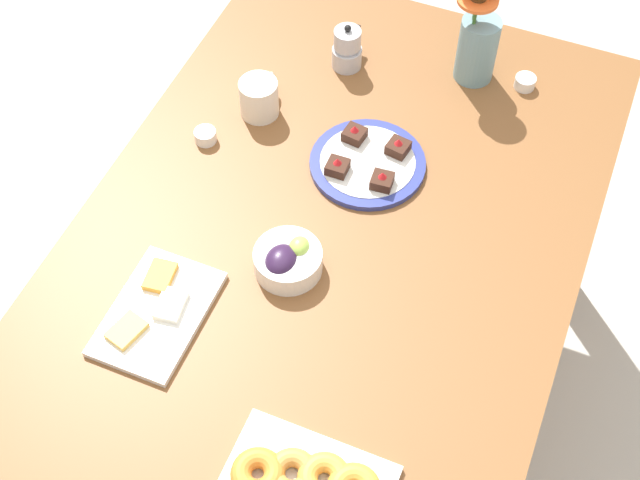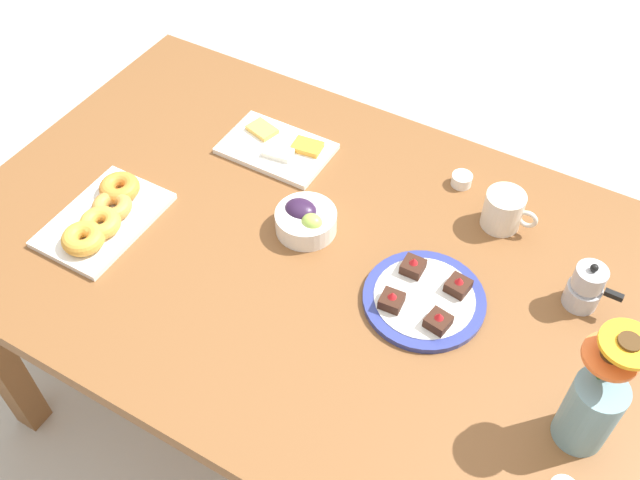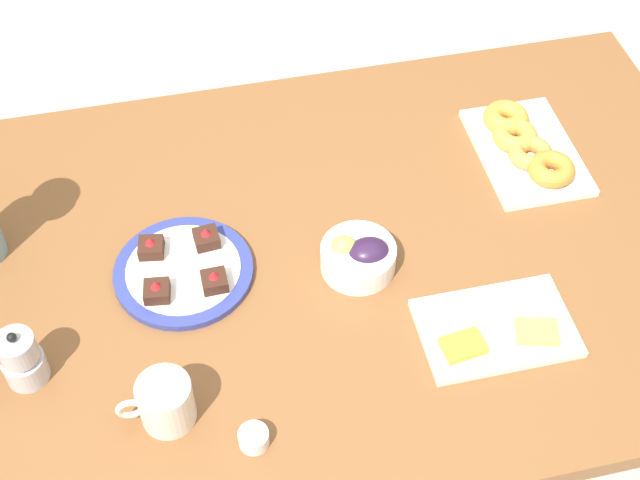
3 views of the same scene
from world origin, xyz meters
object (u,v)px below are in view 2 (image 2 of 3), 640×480
jam_cup_berry (462,179)px  dessert_plate (424,298)px  moka_pot (586,288)px  grape_bowl (305,220)px  cheese_platter (278,148)px  dining_table (320,277)px  croissant_platter (104,216)px  coffee_mug (504,210)px  flower_vase (592,406)px

jam_cup_berry → dessert_plate: bearing=-79.5°
dessert_plate → moka_pot: 0.32m
grape_bowl → moka_pot: 0.59m
grape_bowl → dessert_plate: (0.31, -0.05, -0.02)m
cheese_platter → jam_cup_berry: (0.43, 0.11, 0.01)m
cheese_platter → moka_pot: (0.77, -0.09, 0.04)m
dining_table → jam_cup_berry: (0.18, 0.35, 0.10)m
jam_cup_berry → dining_table: bearing=-117.8°
croissant_platter → dessert_plate: dessert_plate is taller
jam_cup_berry → dessert_plate: dessert_plate is taller
grape_bowl → croissant_platter: 0.45m
cheese_platter → dessert_plate: dessert_plate is taller
grape_bowl → moka_pot: bearing=10.0°
jam_cup_berry → grape_bowl: bearing=-128.8°
dining_table → moka_pot: size_ratio=13.45×
coffee_mug → jam_cup_berry: (-0.12, 0.07, -0.03)m
flower_vase → croissant_platter: bearing=-178.5°
cheese_platter → grape_bowl: bearing=-44.6°
cheese_platter → moka_pot: size_ratio=2.18×
grape_bowl → jam_cup_berry: 0.39m
grape_bowl → flower_vase: (0.66, -0.18, 0.07)m
cheese_platter → moka_pot: moka_pot is taller
cheese_platter → croissant_platter: (-0.20, -0.39, 0.01)m
croissant_platter → moka_pot: bearing=17.6°
grape_bowl → croissant_platter: (-0.39, -0.21, -0.01)m
dessert_plate → dining_table: bearing=178.0°
croissant_platter → moka_pot: moka_pot is taller
cheese_platter → dessert_plate: (0.50, -0.24, 0.00)m
coffee_mug → dessert_plate: coffee_mug is taller
coffee_mug → grape_bowl: bearing=-148.2°
coffee_mug → dessert_plate: size_ratio=0.49×
dessert_plate → coffee_mug: bearing=78.1°
dining_table → cheese_platter: 0.35m
dining_table → moka_pot: (0.52, 0.15, 0.13)m
grape_bowl → jam_cup_berry: grape_bowl is taller
dining_table → jam_cup_berry: jam_cup_berry is taller
jam_cup_berry → moka_pot: moka_pot is taller
croissant_platter → flower_vase: (1.06, 0.03, 0.07)m
coffee_mug → croissant_platter: bearing=-150.3°
flower_vase → moka_pot: 0.30m
coffee_mug → grape_bowl: 0.43m
coffee_mug → croissant_platter: coffee_mug is taller
dining_table → cheese_platter: bearing=137.4°
jam_cup_berry → moka_pot: bearing=-30.4°
coffee_mug → croissant_platter: 0.88m
jam_cup_berry → moka_pot: size_ratio=0.40×
moka_pot → grape_bowl: bearing=-170.0°
dining_table → grape_bowl: (-0.06, 0.04, 0.12)m
dessert_plate → flower_vase: (0.35, -0.13, 0.09)m
croissant_platter → flower_vase: bearing=1.5°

